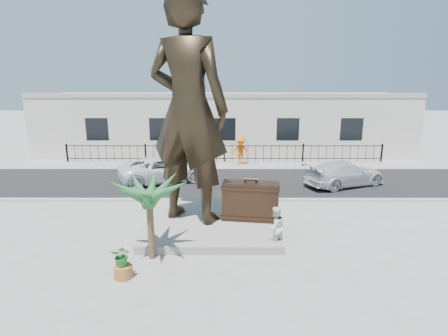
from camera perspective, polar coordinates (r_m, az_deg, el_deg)
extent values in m
plane|color=#9E9991|center=(14.12, -0.01, -11.11)|extent=(100.00, 100.00, 0.00)
cube|color=black|center=(21.62, 0.02, -1.98)|extent=(40.00, 7.00, 0.01)
cube|color=#A5A399|center=(18.27, 0.01, -4.88)|extent=(40.00, 0.25, 0.12)
cube|color=#9E9991|center=(25.49, 0.03, 0.54)|extent=(40.00, 2.50, 0.02)
cube|color=gray|center=(15.44, -1.88, -8.22)|extent=(5.20, 5.20, 0.30)
cube|color=black|center=(26.14, 0.03, 2.22)|extent=(22.00, 0.10, 1.20)
cube|color=silver|center=(30.01, 0.04, 6.88)|extent=(28.00, 7.00, 4.40)
imported|color=black|center=(14.45, -5.48, 8.86)|extent=(3.77, 3.15, 8.81)
cube|color=black|center=(15.05, 4.06, -5.05)|extent=(2.30, 1.00, 1.56)
imported|color=white|center=(13.51, 7.78, -8.92)|extent=(0.93, 0.87, 1.53)
imported|color=silver|center=(21.68, -9.12, -0.18)|extent=(5.59, 4.09, 1.41)
imported|color=silver|center=(21.67, 17.90, -0.79)|extent=(5.01, 3.54, 1.35)
imported|color=orange|center=(25.21, 2.55, 2.63)|extent=(1.32, 0.87, 1.92)
cylinder|color=#9C6329|center=(12.17, -15.10, -15.00)|extent=(0.56, 0.56, 0.40)
imported|color=#216725|center=(11.93, -15.27, -12.76)|extent=(0.62, 0.55, 0.67)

